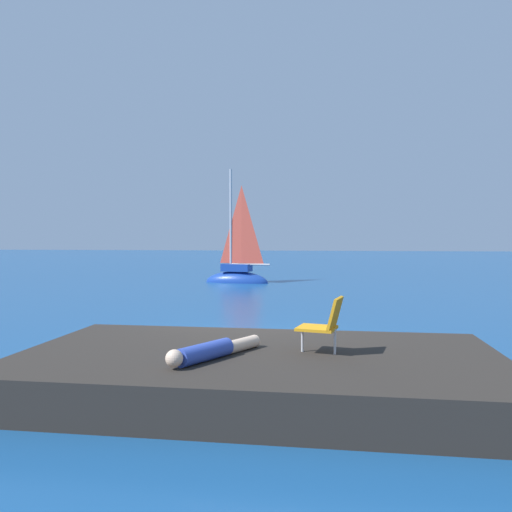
% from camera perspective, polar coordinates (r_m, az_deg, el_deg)
% --- Properties ---
extents(ground_plane, '(160.00, 160.00, 0.00)m').
position_cam_1_polar(ground_plane, '(10.63, -0.24, -9.88)').
color(ground_plane, navy).
extents(shore_ledge, '(6.77, 3.70, 0.57)m').
position_cam_1_polar(shore_ledge, '(7.38, 0.36, -12.92)').
color(shore_ledge, '#2D2823').
rests_on(shore_ledge, ground).
extents(boulder_seaward, '(1.56, 1.61, 0.84)m').
position_cam_1_polar(boulder_seaward, '(9.35, -7.72, -11.55)').
color(boulder_seaward, '#2A2A26').
rests_on(boulder_seaward, ground).
extents(boulder_inland, '(1.64, 1.63, 0.99)m').
position_cam_1_polar(boulder_inland, '(8.94, 3.61, -12.17)').
color(boulder_inland, '#282626').
rests_on(boulder_inland, ground).
extents(sailboat_near, '(3.39, 1.64, 6.17)m').
position_cam_1_polar(sailboat_near, '(25.08, -2.16, -2.24)').
color(sailboat_near, '#193D99').
rests_on(sailboat_near, ground).
extents(person_sunbather, '(0.98, 1.60, 0.25)m').
position_cam_1_polar(person_sunbather, '(6.89, -5.04, -10.58)').
color(person_sunbather, '#334CB2').
rests_on(person_sunbather, shore_ledge).
extents(beach_chair, '(0.68, 0.60, 0.80)m').
position_cam_1_polar(beach_chair, '(7.19, 7.76, -7.41)').
color(beach_chair, orange).
rests_on(beach_chair, shore_ledge).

